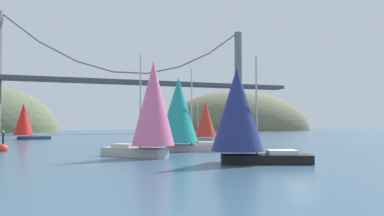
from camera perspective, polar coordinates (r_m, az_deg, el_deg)
name	(u,v)px	position (r m, az deg, el deg)	size (l,w,h in m)	color
ground_plane	(299,163)	(29.35, 17.15, -8.66)	(360.00, 360.00, 0.00)	#385670
headland_right	(239,131)	(176.48, 7.67, -3.67)	(77.60, 44.00, 39.41)	#6B664C
suspension_bridge	(130,80)	(120.98, -10.05, 4.53)	(117.20, 6.00, 38.22)	slate
sailboat_pink_spinnaker	(152,107)	(33.21, -6.60, 0.19)	(7.43, 7.50, 9.85)	#B7B2A8
sailboat_red_spinnaker	(25,120)	(79.20, -25.71, -1.85)	(7.47, 4.26, 7.96)	navy
sailboat_teal_sail	(180,112)	(40.65, -2.00, -0.73)	(8.73, 6.35, 9.64)	#B7B2A8
sailboat_navy_sail	(240,113)	(28.05, 7.84, -0.86)	(8.43, 5.54, 8.65)	black
sailboat_scarlet_sail	(205,121)	(61.40, 2.08, -2.07)	(7.44, 4.83, 8.06)	white
channel_buoy	(3,148)	(45.82, -28.53, -5.80)	(1.10, 1.10, 2.64)	red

